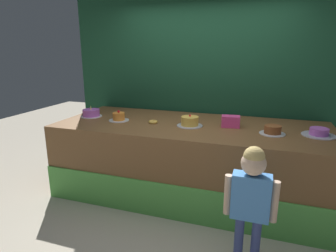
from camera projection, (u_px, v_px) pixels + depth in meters
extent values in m
plane|color=#BCB29E|center=(175.00, 219.00, 3.19)|extent=(12.00, 12.00, 0.00)
cube|color=brown|center=(191.00, 159.00, 3.70)|extent=(3.39, 1.37, 0.94)
cube|color=#59B24C|center=(175.00, 203.00, 3.13)|extent=(3.39, 0.02, 0.42)
cube|color=#19472D|center=(205.00, 76.00, 4.15)|extent=(4.15, 0.08, 2.97)
cylinder|color=#3F4C8C|center=(239.00, 241.00, 2.45)|extent=(0.08, 0.08, 0.50)
cylinder|color=#3F4C8C|center=(255.00, 244.00, 2.41)|extent=(0.08, 0.08, 0.50)
cube|color=#4C8CD8|center=(251.00, 197.00, 2.32)|extent=(0.31, 0.14, 0.39)
cylinder|color=beige|center=(228.00, 195.00, 2.38)|extent=(0.06, 0.06, 0.35)
cylinder|color=beige|center=(275.00, 202.00, 2.26)|extent=(0.06, 0.06, 0.35)
sphere|color=beige|center=(254.00, 163.00, 2.24)|extent=(0.20, 0.20, 0.20)
sphere|color=tan|center=(254.00, 157.00, 2.23)|extent=(0.17, 0.17, 0.17)
cube|color=#EC4491|center=(231.00, 121.00, 3.43)|extent=(0.23, 0.17, 0.14)
torus|color=#F2BF4C|center=(153.00, 122.00, 3.62)|extent=(0.12, 0.12, 0.03)
cylinder|color=white|center=(91.00, 116.00, 3.98)|extent=(0.29, 0.29, 0.01)
cylinder|color=#CC66D8|center=(91.00, 113.00, 3.97)|extent=(0.23, 0.23, 0.09)
cone|color=#F2E566|center=(91.00, 107.00, 3.95)|extent=(0.02, 0.02, 0.06)
cylinder|color=silver|center=(119.00, 120.00, 3.75)|extent=(0.27, 0.27, 0.01)
cylinder|color=orange|center=(119.00, 116.00, 3.74)|extent=(0.16, 0.16, 0.10)
sphere|color=red|center=(119.00, 111.00, 3.72)|extent=(0.03, 0.03, 0.03)
cylinder|color=silver|center=(190.00, 126.00, 3.49)|extent=(0.32, 0.32, 0.01)
cylinder|color=#F2BF4C|center=(190.00, 121.00, 3.47)|extent=(0.21, 0.21, 0.11)
sphere|color=red|center=(190.00, 116.00, 3.46)|extent=(0.03, 0.03, 0.03)
cylinder|color=silver|center=(272.00, 134.00, 3.15)|extent=(0.28, 0.28, 0.01)
cylinder|color=brown|center=(273.00, 129.00, 3.14)|extent=(0.18, 0.18, 0.09)
cylinder|color=silver|center=(319.00, 135.00, 3.10)|extent=(0.35, 0.35, 0.01)
cylinder|color=#CC66D8|center=(319.00, 131.00, 3.08)|extent=(0.19, 0.19, 0.07)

